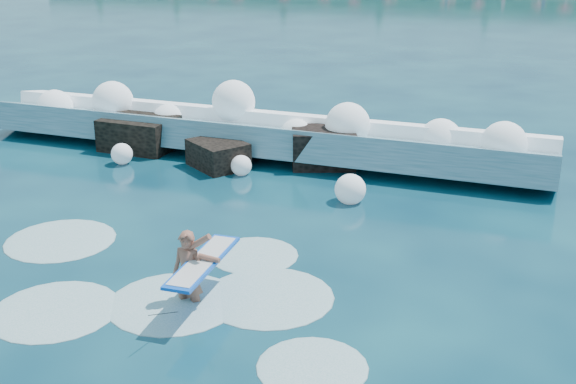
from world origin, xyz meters
name	(u,v)px	position (x,y,z in m)	size (l,w,h in m)	color
ground	(180,274)	(0.00, 0.00, 0.00)	(200.00, 200.00, 0.00)	#07263B
breaking_wave	(255,135)	(-1.76, 8.01, 0.52)	(17.12, 2.71, 1.48)	#326A7E
rock_cluster	(218,145)	(-2.55, 7.08, 0.39)	(7.84, 3.11, 1.22)	black
surfer_with_board	(192,272)	(0.77, -0.94, 0.61)	(0.90, 2.85, 1.66)	#915643
wave_spray	(256,122)	(-1.68, 7.90, 0.97)	(15.21, 4.58, 2.08)	white
surf_foam	(165,287)	(-0.01, -0.59, 0.00)	(8.67, 5.39, 0.12)	silver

